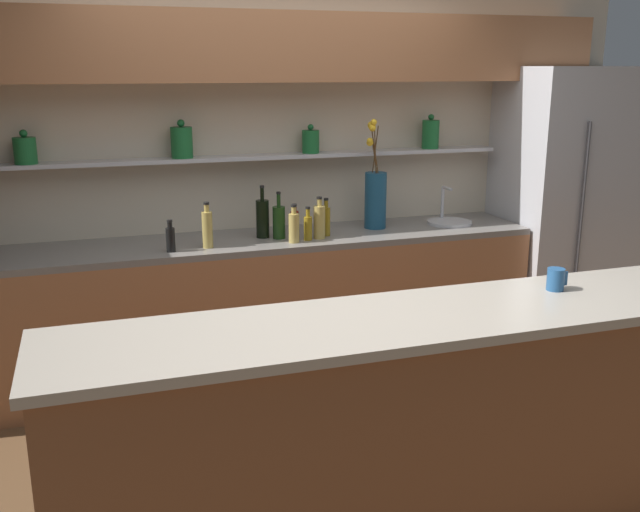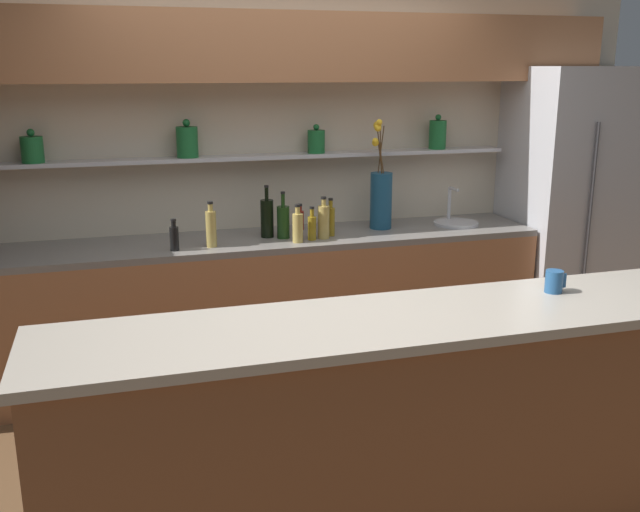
{
  "view_description": "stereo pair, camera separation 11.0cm",
  "coord_description": "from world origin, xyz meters",
  "px_view_note": "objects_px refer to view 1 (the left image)",
  "views": [
    {
      "loc": [
        -1.17,
        -3.06,
        1.97
      ],
      "look_at": [
        -0.06,
        0.3,
        1.03
      ],
      "focal_mm": 40.0,
      "sensor_mm": 36.0,
      "label": 1
    },
    {
      "loc": [
        -1.06,
        -3.1,
        1.97
      ],
      "look_at": [
        -0.06,
        0.3,
        1.03
      ],
      "focal_mm": 40.0,
      "sensor_mm": 36.0,
      "label": 2
    }
  ],
  "objects_px": {
    "bottle_spirit_6": "(294,227)",
    "bottle_wine_0": "(279,222)",
    "bottle_spirit_4": "(207,228)",
    "coffee_mug": "(556,279)",
    "flower_vase": "(375,196)",
    "bottle_wine_1": "(263,218)",
    "bottle_spirit_5": "(319,221)",
    "bottle_sauce_2": "(295,219)",
    "bottle_oil_7": "(308,227)",
    "sink_fixture": "(449,220)",
    "bottle_oil_3": "(326,220)",
    "refrigerator": "(568,207)",
    "bottle_sauce_8": "(171,238)"
  },
  "relations": [
    {
      "from": "bottle_sauce_8",
      "to": "refrigerator",
      "type": "bearing_deg",
      "value": 2.72
    },
    {
      "from": "bottle_wine_1",
      "to": "bottle_spirit_6",
      "type": "relative_size",
      "value": 1.4
    },
    {
      "from": "bottle_oil_7",
      "to": "bottle_sauce_8",
      "type": "height_order",
      "value": "bottle_oil_7"
    },
    {
      "from": "bottle_spirit_6",
      "to": "bottle_wine_0",
      "type": "bearing_deg",
      "value": 113.94
    },
    {
      "from": "bottle_wine_1",
      "to": "bottle_oil_3",
      "type": "xyz_separation_m",
      "value": [
        0.4,
        -0.08,
        -0.03
      ]
    },
    {
      "from": "bottle_wine_1",
      "to": "bottle_sauce_2",
      "type": "relative_size",
      "value": 1.92
    },
    {
      "from": "sink_fixture",
      "to": "coffee_mug",
      "type": "height_order",
      "value": "sink_fixture"
    },
    {
      "from": "coffee_mug",
      "to": "bottle_sauce_2",
      "type": "bearing_deg",
      "value": 107.94
    },
    {
      "from": "flower_vase",
      "to": "sink_fixture",
      "type": "height_order",
      "value": "flower_vase"
    },
    {
      "from": "bottle_spirit_4",
      "to": "bottle_oil_3",
      "type": "bearing_deg",
      "value": 5.65
    },
    {
      "from": "bottle_wine_1",
      "to": "bottle_spirit_4",
      "type": "xyz_separation_m",
      "value": [
        -0.38,
        -0.16,
        -0.01
      ]
    },
    {
      "from": "flower_vase",
      "to": "bottle_sauce_2",
      "type": "xyz_separation_m",
      "value": [
        -0.53,
        0.11,
        -0.14
      ]
    },
    {
      "from": "bottle_wine_1",
      "to": "bottle_spirit_5",
      "type": "bearing_deg",
      "value": -22.1
    },
    {
      "from": "flower_vase",
      "to": "bottle_wine_1",
      "type": "height_order",
      "value": "flower_vase"
    },
    {
      "from": "sink_fixture",
      "to": "bottle_spirit_5",
      "type": "bearing_deg",
      "value": -172.2
    },
    {
      "from": "bottle_oil_3",
      "to": "bottle_spirit_4",
      "type": "relative_size",
      "value": 0.88
    },
    {
      "from": "sink_fixture",
      "to": "coffee_mug",
      "type": "distance_m",
      "value": 1.85
    },
    {
      "from": "bottle_spirit_5",
      "to": "bottle_sauce_8",
      "type": "bearing_deg",
      "value": -177.02
    },
    {
      "from": "refrigerator",
      "to": "bottle_oil_3",
      "type": "height_order",
      "value": "refrigerator"
    },
    {
      "from": "flower_vase",
      "to": "bottle_spirit_6",
      "type": "height_order",
      "value": "flower_vase"
    },
    {
      "from": "sink_fixture",
      "to": "bottle_oil_3",
      "type": "bearing_deg",
      "value": -175.17
    },
    {
      "from": "flower_vase",
      "to": "bottle_sauce_8",
      "type": "height_order",
      "value": "flower_vase"
    },
    {
      "from": "bottle_spirit_4",
      "to": "coffee_mug",
      "type": "height_order",
      "value": "bottle_spirit_4"
    },
    {
      "from": "refrigerator",
      "to": "bottle_sauce_8",
      "type": "distance_m",
      "value": 2.86
    },
    {
      "from": "sink_fixture",
      "to": "bottle_sauce_8",
      "type": "relative_size",
      "value": 1.6
    },
    {
      "from": "flower_vase",
      "to": "bottle_spirit_5",
      "type": "height_order",
      "value": "flower_vase"
    },
    {
      "from": "flower_vase",
      "to": "bottle_sauce_8",
      "type": "distance_m",
      "value": 1.41
    },
    {
      "from": "refrigerator",
      "to": "bottle_spirit_5",
      "type": "height_order",
      "value": "refrigerator"
    },
    {
      "from": "sink_fixture",
      "to": "bottle_sauce_8",
      "type": "xyz_separation_m",
      "value": [
        -1.93,
        -0.18,
        0.06
      ]
    },
    {
      "from": "bottle_oil_3",
      "to": "bottle_spirit_6",
      "type": "distance_m",
      "value": 0.27
    },
    {
      "from": "refrigerator",
      "to": "bottle_sauce_2",
      "type": "bearing_deg",
      "value": 174.29
    },
    {
      "from": "bottle_spirit_5",
      "to": "refrigerator",
      "type": "bearing_deg",
      "value": 2.6
    },
    {
      "from": "bottle_wine_1",
      "to": "bottle_spirit_5",
      "type": "xyz_separation_m",
      "value": [
        0.33,
        -0.14,
        -0.02
      ]
    },
    {
      "from": "bottle_spirit_4",
      "to": "coffee_mug",
      "type": "xyz_separation_m",
      "value": [
        1.26,
        -1.64,
        0.03
      ]
    },
    {
      "from": "sink_fixture",
      "to": "bottle_spirit_4",
      "type": "xyz_separation_m",
      "value": [
        -1.7,
        -0.16,
        0.09
      ]
    },
    {
      "from": "bottle_sauce_2",
      "to": "bottle_spirit_5",
      "type": "xyz_separation_m",
      "value": [
        0.08,
        -0.29,
        0.04
      ]
    },
    {
      "from": "sink_fixture",
      "to": "bottle_spirit_6",
      "type": "relative_size",
      "value": 1.28
    },
    {
      "from": "bottle_oil_7",
      "to": "refrigerator",
      "type": "bearing_deg",
      "value": 3.1
    },
    {
      "from": "bottle_oil_7",
      "to": "bottle_spirit_5",
      "type": "bearing_deg",
      "value": 14.49
    },
    {
      "from": "bottle_spirit_5",
      "to": "bottle_oil_7",
      "type": "bearing_deg",
      "value": -165.51
    },
    {
      "from": "bottle_wine_0",
      "to": "bottle_wine_1",
      "type": "height_order",
      "value": "bottle_wine_1"
    },
    {
      "from": "sink_fixture",
      "to": "bottle_spirit_5",
      "type": "relative_size",
      "value": 1.15
    },
    {
      "from": "sink_fixture",
      "to": "bottle_spirit_6",
      "type": "distance_m",
      "value": 1.19
    },
    {
      "from": "bottle_spirit_6",
      "to": "bottle_oil_3",
      "type": "bearing_deg",
      "value": 24.49
    },
    {
      "from": "sink_fixture",
      "to": "bottle_wine_1",
      "type": "distance_m",
      "value": 1.33
    },
    {
      "from": "bottle_sauce_2",
      "to": "bottle_oil_7",
      "type": "relative_size",
      "value": 0.82
    },
    {
      "from": "bottle_oil_7",
      "to": "flower_vase",
      "type": "bearing_deg",
      "value": 20.12
    },
    {
      "from": "flower_vase",
      "to": "bottle_wine_0",
      "type": "distance_m",
      "value": 0.71
    },
    {
      "from": "bottle_spirit_5",
      "to": "bottle_wine_1",
      "type": "bearing_deg",
      "value": 157.9
    },
    {
      "from": "bottle_spirit_6",
      "to": "coffee_mug",
      "type": "bearing_deg",
      "value": -65.36
    }
  ]
}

